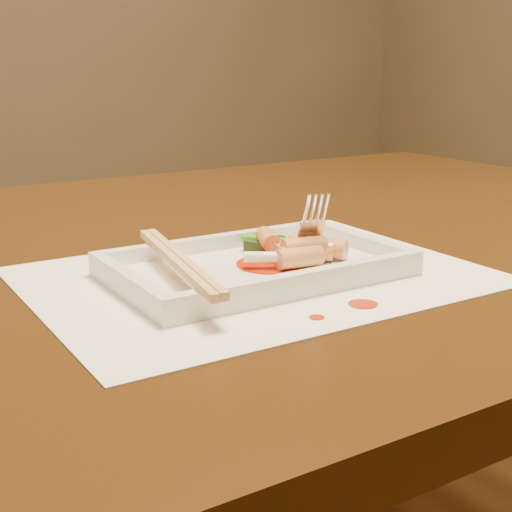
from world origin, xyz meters
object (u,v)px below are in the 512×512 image
plate_base (256,271)px  chopstick_a (174,261)px  fork (308,177)px  placemat (256,276)px  table (229,315)px

plate_base → chopstick_a: 0.08m
chopstick_a → fork: 0.16m
plate_base → fork: fork is taller
placemat → chopstick_a: chopstick_a is taller
table → fork: (0.01, -0.15, 0.18)m
chopstick_a → fork: size_ratio=1.54×
table → fork: bearing=-87.8°
table → plate_base: size_ratio=5.38×
plate_base → fork: 0.11m
placemat → table: bearing=68.5°
plate_base → table: bearing=68.5°
table → plate_base: plate_base is taller
placemat → chopstick_a: (-0.08, -0.00, 0.03)m
plate_base → fork: size_ratio=1.86×
plate_base → chopstick_a: size_ratio=1.21×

